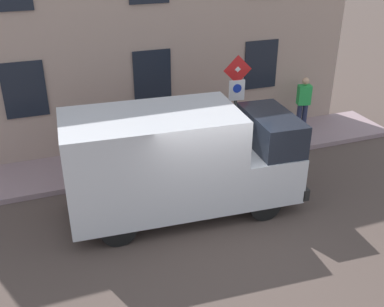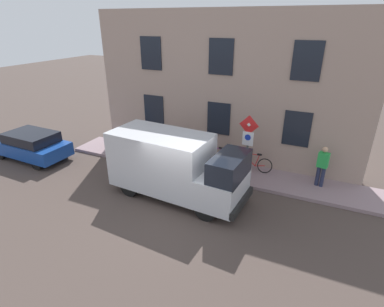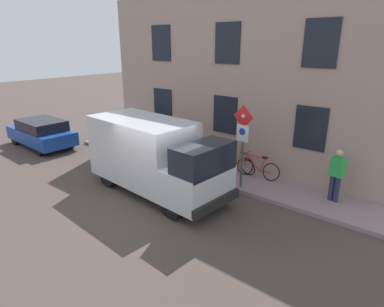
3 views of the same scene
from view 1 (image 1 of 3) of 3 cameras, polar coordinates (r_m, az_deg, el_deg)
name	(u,v)px [view 1 (image 1 of 3)]	position (r m, az deg, el deg)	size (l,w,h in m)	color
ground_plane	(207,221)	(10.54, 1.95, -8.48)	(80.00, 80.00, 0.00)	#493C37
sidewalk_slab	(164,157)	(13.20, -3.49, -0.38)	(1.94, 14.65, 0.14)	gray
building_facade	(147,30)	(13.29, -5.64, 15.12)	(0.75, 12.65, 6.85)	tan
sign_post_stacked	(236,93)	(12.40, 5.56, 7.53)	(0.16, 0.56, 2.80)	#474C47
delivery_van	(179,160)	(10.24, -1.62, -0.83)	(2.37, 5.46, 2.50)	silver
bicycle_red	(218,128)	(13.96, 3.33, 3.19)	(0.46, 1.72, 0.89)	black
bicycle_orange	(191,132)	(13.65, -0.11, 2.68)	(0.50, 1.72, 0.89)	black
bicycle_purple	(163,137)	(13.40, -3.68, 2.13)	(0.46, 1.71, 0.89)	black
pedestrian	(303,102)	(14.89, 13.74, 6.30)	(0.35, 0.45, 1.72)	#262B47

